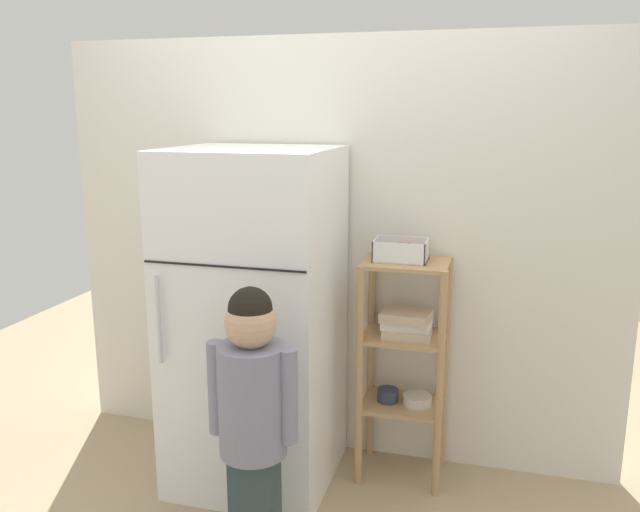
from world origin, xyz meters
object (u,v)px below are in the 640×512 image
object	(u,v)px
child_standing	(253,399)
pantry_shelf_unit	(405,349)
refrigerator	(255,320)
fruit_bin	(403,252)

from	to	relation	value
child_standing	pantry_shelf_unit	xyz separation A→B (m)	(0.46, 0.74, -0.03)
refrigerator	fruit_bin	world-z (taller)	refrigerator
pantry_shelf_unit	fruit_bin	distance (m)	0.46
pantry_shelf_unit	fruit_bin	bearing A→B (deg)	145.20
child_standing	pantry_shelf_unit	distance (m)	0.87
fruit_bin	pantry_shelf_unit	bearing A→B (deg)	-34.80
child_standing	pantry_shelf_unit	size ratio (longest dim) A/B	1.04
refrigerator	pantry_shelf_unit	xyz separation A→B (m)	(0.66, 0.18, -0.14)
child_standing	fruit_bin	size ratio (longest dim) A/B	4.67
refrigerator	fruit_bin	distance (m)	0.74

